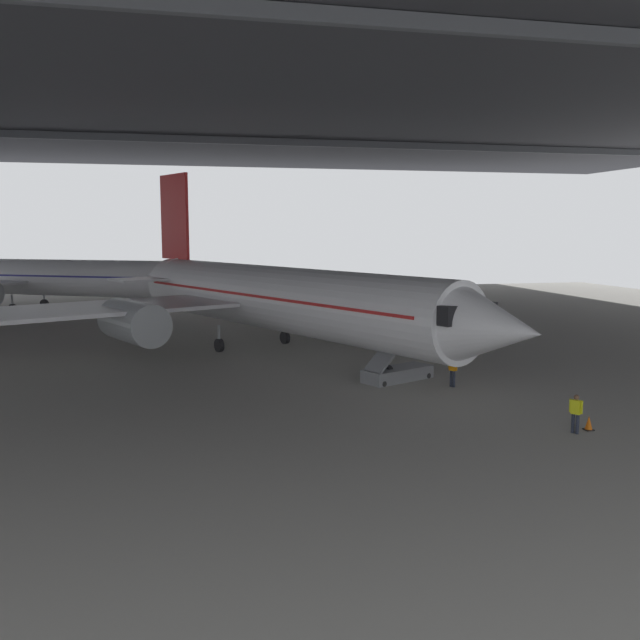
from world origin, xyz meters
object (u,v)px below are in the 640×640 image
Objects in this scene: airplane_main at (272,298)px; traffic_cone_orange at (589,423)px; crew_worker_by_stairs at (453,368)px; crew_worker_near_nose at (576,411)px; airplane_distant at (44,278)px; boarding_stairs at (399,366)px.

traffic_cone_orange is (9.73, -20.55, -3.36)m from airplane_main.
traffic_cone_orange is at bearing -75.49° from crew_worker_by_stairs.
airplane_main is 22.82m from crew_worker_near_nose.
crew_worker_near_nose is 56.60m from airplane_distant.
airplane_distant is at bearing 121.83° from boarding_stairs.
airplane_distant is (-26.11, 40.66, 2.41)m from crew_worker_by_stairs.
airplane_main reaches higher than boarding_stairs.
crew_worker_by_stairs reaches higher than traffic_cone_orange.
airplane_main reaches higher than crew_worker_by_stairs.
crew_worker_near_nose is 0.93× the size of crew_worker_by_stairs.
boarding_stairs is 11.52m from traffic_cone_orange.
crew_worker_near_nose is at bearing -66.78° from airplane_main.
traffic_cone_orange is at bearing -64.65° from airplane_main.
crew_worker_near_nose is 0.05× the size of airplane_distant.
airplane_distant is at bearing 119.94° from traffic_cone_orange.
airplane_main reaches higher than airplane_distant.
boarding_stairs is 0.15× the size of airplane_distant.
airplane_main is at bearing 113.22° from crew_worker_near_nose.
traffic_cone_orange is (2.20, -8.49, -0.68)m from crew_worker_by_stairs.
boarding_stairs reaches higher than crew_worker_near_nose.
crew_worker_near_nose is 8.86m from crew_worker_by_stairs.
crew_worker_near_nose is (8.93, -20.82, -2.76)m from airplane_main.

